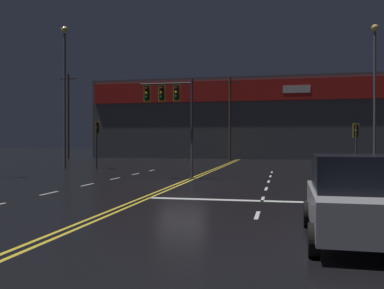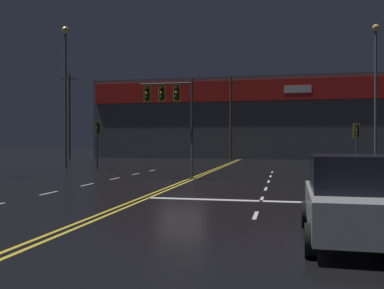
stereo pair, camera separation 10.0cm
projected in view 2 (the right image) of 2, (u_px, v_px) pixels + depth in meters
The scene contains 10 objects.
ground_plane at pixel (181, 183), 22.31m from camera, with size 200.00×200.00×0.00m, color black.
road_markings at pixel (191, 185), 21.15m from camera, with size 13.18×60.00×0.01m.
traffic_signal_median at pixel (169, 101), 24.91m from camera, with size 3.21×0.36×5.81m.
traffic_signal_corner_northeast at pixel (357, 136), 29.04m from camera, with size 0.42×0.36×3.43m.
traffic_signal_corner_northwest at pixel (98, 134), 33.99m from camera, with size 0.42×0.36×3.78m.
streetlight_near_left at pixel (376, 79), 34.32m from camera, with size 0.56×0.56×11.61m.
streetlight_median_approach at pixel (65, 80), 34.97m from camera, with size 0.56×0.56×11.59m.
parked_car at pixel (351, 198), 9.25m from camera, with size 2.09×4.34×1.88m.
building_backdrop at pixel (244, 120), 57.48m from camera, with size 39.00×10.23×10.24m.
utility_pole_row at pixel (241, 114), 49.71m from camera, with size 47.09×0.26×10.72m.
Camera 2 is at (5.25, -21.67, 2.18)m, focal length 40.00 mm.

